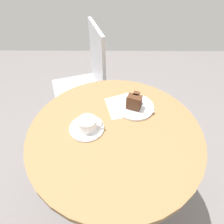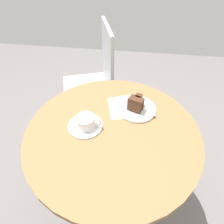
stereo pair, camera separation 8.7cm
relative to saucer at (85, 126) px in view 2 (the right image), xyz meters
name	(u,v)px [view 2 (the right image)]	position (x,y,z in m)	size (l,w,h in m)	color
ground_plane	(112,194)	(0.14, -0.01, -0.73)	(4.40, 4.40, 0.01)	slate
cafe_table	(113,145)	(0.14, -0.01, -0.12)	(0.85, 0.85, 0.72)	olive
saucer	(85,126)	(0.00, 0.00, 0.00)	(0.17, 0.17, 0.01)	white
coffee_cup	(86,122)	(0.01, 0.00, 0.03)	(0.12, 0.09, 0.06)	white
teaspoon	(77,128)	(-0.04, -0.03, 0.01)	(0.10, 0.05, 0.00)	silver
cake_plate	(136,109)	(0.25, 0.15, 0.00)	(0.21, 0.21, 0.01)	white
cake_slice	(136,103)	(0.24, 0.15, 0.04)	(0.09, 0.09, 0.08)	#381E14
fork	(148,109)	(0.31, 0.15, 0.01)	(0.10, 0.14, 0.00)	silver
napkin	(124,106)	(0.18, 0.17, 0.00)	(0.21, 0.22, 0.00)	beige
cafe_chair	(98,76)	(-0.07, 0.67, -0.17)	(0.48, 0.48, 0.94)	#BCBCC1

